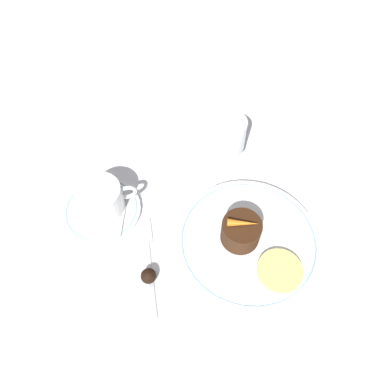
% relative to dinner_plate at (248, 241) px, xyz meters
% --- Properties ---
extents(ground_plane, '(3.00, 3.00, 0.00)m').
position_rel_dinner_plate_xyz_m(ground_plane, '(-0.03, 0.03, -0.01)').
color(ground_plane, white).
extents(dinner_plate, '(0.25, 0.25, 0.01)m').
position_rel_dinner_plate_xyz_m(dinner_plate, '(0.00, 0.00, 0.00)').
color(dinner_plate, white).
rests_on(dinner_plate, ground_plane).
extents(saucer, '(0.14, 0.14, 0.01)m').
position_rel_dinner_plate_xyz_m(saucer, '(-0.24, 0.13, -0.00)').
color(saucer, white).
rests_on(saucer, ground_plane).
extents(coffee_cup, '(0.11, 0.08, 0.06)m').
position_rel_dinner_plate_xyz_m(coffee_cup, '(-0.24, 0.13, 0.03)').
color(coffee_cup, white).
rests_on(coffee_cup, saucer).
extents(spoon, '(0.04, 0.10, 0.00)m').
position_rel_dinner_plate_xyz_m(spoon, '(-0.20, 0.12, 0.00)').
color(spoon, silver).
rests_on(spoon, saucer).
extents(wine_glass, '(0.07, 0.07, 0.12)m').
position_rel_dinner_plate_xyz_m(wine_glass, '(0.02, 0.18, 0.07)').
color(wine_glass, silver).
rests_on(wine_glass, ground_plane).
extents(fork, '(0.03, 0.18, 0.01)m').
position_rel_dinner_plate_xyz_m(fork, '(-0.17, 0.02, -0.01)').
color(fork, silver).
rests_on(fork, ground_plane).
extents(dessert_cake, '(0.07, 0.07, 0.05)m').
position_rel_dinner_plate_xyz_m(dessert_cake, '(-0.01, 0.01, 0.03)').
color(dessert_cake, '#381E0F').
rests_on(dessert_cake, dinner_plate).
extents(carrot_garnish, '(0.05, 0.03, 0.01)m').
position_rel_dinner_plate_xyz_m(carrot_garnish, '(-0.01, 0.01, 0.06)').
color(carrot_garnish, orange).
rests_on(carrot_garnish, dessert_cake).
extents(pineapple_slice, '(0.07, 0.07, 0.01)m').
position_rel_dinner_plate_xyz_m(pineapple_slice, '(0.03, -0.07, 0.01)').
color(pineapple_slice, '#EFE075').
rests_on(pineapple_slice, dinner_plate).
extents(chocolate_truffle, '(0.03, 0.03, 0.03)m').
position_rel_dinner_plate_xyz_m(chocolate_truffle, '(-0.18, -0.02, 0.00)').
color(chocolate_truffle, black).
rests_on(chocolate_truffle, ground_plane).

